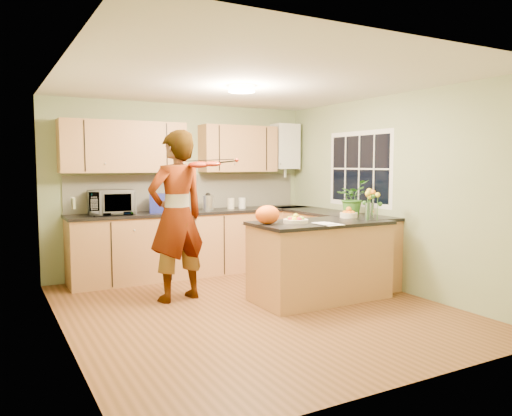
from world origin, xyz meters
TOP-DOWN VIEW (x-y plane):
  - floor at (0.00, 0.00)m, footprint 4.50×4.50m
  - ceiling at (0.00, 0.00)m, footprint 4.00×4.50m
  - wall_back at (0.00, 2.25)m, footprint 4.00×0.02m
  - wall_front at (0.00, -2.25)m, footprint 4.00×0.02m
  - wall_left at (-2.00, 0.00)m, footprint 0.02×4.50m
  - wall_right at (2.00, 0.00)m, footprint 0.02×4.50m
  - back_counter at (0.10, 1.95)m, footprint 3.64×0.62m
  - right_counter at (1.70, 0.85)m, footprint 0.62×2.24m
  - splashback at (0.10, 2.23)m, footprint 3.60×0.02m
  - upper_cabinets at (-0.18, 2.08)m, footprint 3.20×0.34m
  - boiler at (1.70, 2.09)m, footprint 0.40×0.30m
  - window_right at (1.99, 0.60)m, footprint 0.01×1.30m
  - light_switch at (-1.99, -0.60)m, footprint 0.02×0.09m
  - ceiling_lamp at (0.00, 0.30)m, footprint 0.30×0.30m
  - peninsula_island at (0.89, -0.01)m, footprint 1.64×0.84m
  - fruit_dish at (0.54, -0.01)m, footprint 0.29×0.29m
  - orange_bowl at (1.44, 0.14)m, footprint 0.22×0.22m
  - flower_vase at (1.49, -0.19)m, footprint 0.25×0.25m
  - orange_bag at (0.19, 0.04)m, footprint 0.34×0.32m
  - papers at (0.79, -0.31)m, footprint 0.22×0.31m
  - violinist at (-0.63, 0.75)m, footprint 0.82×0.63m
  - violin at (-0.43, 0.53)m, footprint 0.64×0.55m
  - microwave at (-1.12, 1.94)m, footprint 0.63×0.46m
  - blue_box at (-0.43, 1.93)m, footprint 0.39×0.34m
  - kettle at (0.28, 1.93)m, footprint 0.16×0.16m
  - jar_cream at (0.65, 1.94)m, footprint 0.12×0.12m
  - jar_white at (0.85, 1.95)m, footprint 0.14×0.14m
  - potted_plant at (1.70, 0.40)m, footprint 0.52×0.49m

SIDE VIEW (x-z plane):
  - floor at x=0.00m, z-range 0.00..0.00m
  - peninsula_island at x=0.89m, z-range 0.00..0.94m
  - back_counter at x=0.10m, z-range 0.00..0.94m
  - right_counter at x=1.70m, z-range 0.00..0.94m
  - papers at x=0.79m, z-range 0.94..0.95m
  - fruit_dish at x=0.54m, z-range 0.93..1.03m
  - orange_bowl at x=1.44m, z-range 0.93..1.06m
  - violinist at x=-0.63m, z-range 0.00..2.01m
  - jar_cream at x=0.65m, z-range 0.94..1.10m
  - jar_white at x=0.85m, z-range 0.94..1.11m
  - orange_bag at x=0.19m, z-range 0.94..1.15m
  - kettle at x=0.28m, z-range 0.91..1.21m
  - blue_box at x=-0.43m, z-range 0.94..1.20m
  - microwave at x=-1.12m, z-range 0.94..1.27m
  - potted_plant at x=1.70m, z-range 0.94..1.40m
  - splashback at x=0.10m, z-range 0.94..1.46m
  - flower_vase at x=1.49m, z-range 1.01..1.48m
  - wall_back at x=0.00m, z-range 0.00..2.50m
  - wall_front at x=0.00m, z-range 0.00..2.50m
  - wall_left at x=-2.00m, z-range 0.00..2.50m
  - wall_right at x=2.00m, z-range 0.00..2.50m
  - light_switch at x=-1.99m, z-range 1.26..1.34m
  - window_right at x=1.99m, z-range 1.02..2.08m
  - violin at x=-0.43m, z-range 1.53..1.69m
  - upper_cabinets at x=-0.18m, z-range 1.50..2.20m
  - boiler at x=1.70m, z-range 1.47..2.33m
  - ceiling_lamp at x=0.00m, z-range 2.43..2.50m
  - ceiling at x=0.00m, z-range 2.49..2.51m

